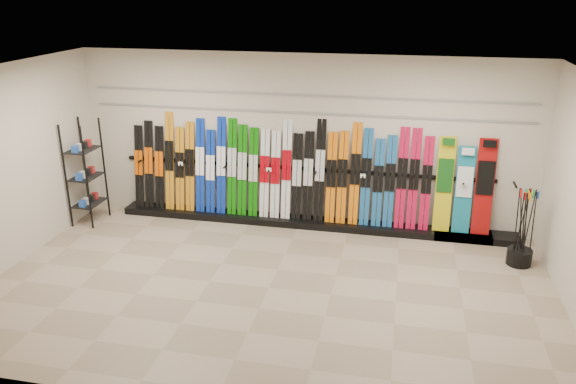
# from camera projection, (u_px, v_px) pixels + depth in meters

# --- Properties ---
(floor) EXTENTS (8.00, 8.00, 0.00)m
(floor) POSITION_uv_depth(u_px,v_px,m) (269.00, 288.00, 8.00)
(floor) COLOR gray
(floor) RESTS_ON ground
(back_wall) EXTENTS (8.00, 0.00, 8.00)m
(back_wall) POSITION_uv_depth(u_px,v_px,m) (302.00, 141.00, 9.77)
(back_wall) COLOR beige
(back_wall) RESTS_ON floor
(left_wall) EXTENTS (0.00, 5.00, 5.00)m
(left_wall) POSITION_uv_depth(u_px,v_px,m) (4.00, 170.00, 8.25)
(left_wall) COLOR beige
(left_wall) RESTS_ON floor
(ceiling) EXTENTS (8.00, 8.00, 0.00)m
(ceiling) POSITION_uv_depth(u_px,v_px,m) (266.00, 76.00, 6.95)
(ceiling) COLOR silver
(ceiling) RESTS_ON back_wall
(ski_rack_base) EXTENTS (8.00, 0.40, 0.12)m
(ski_rack_base) POSITION_uv_depth(u_px,v_px,m) (311.00, 223.00, 10.02)
(ski_rack_base) COLOR black
(ski_rack_base) RESTS_ON floor
(skis) EXTENTS (5.39, 0.30, 1.82)m
(skis) POSITION_uv_depth(u_px,v_px,m) (276.00, 172.00, 9.92)
(skis) COLOR black
(skis) RESTS_ON ski_rack_base
(snowboards) EXTENTS (0.93, 0.25, 1.61)m
(snowboards) POSITION_uv_depth(u_px,v_px,m) (465.00, 187.00, 9.31)
(snowboards) COLOR gold
(snowboards) RESTS_ON ski_rack_base
(accessory_rack) EXTENTS (0.40, 0.60, 1.86)m
(accessory_rack) POSITION_uv_depth(u_px,v_px,m) (85.00, 173.00, 9.94)
(accessory_rack) COLOR black
(accessory_rack) RESTS_ON floor
(pole_bin) EXTENTS (0.37, 0.37, 0.25)m
(pole_bin) POSITION_uv_depth(u_px,v_px,m) (519.00, 257.00, 8.63)
(pole_bin) COLOR black
(pole_bin) RESTS_ON floor
(ski_poles) EXTENTS (0.29, 0.24, 1.18)m
(ski_poles) POSITION_uv_depth(u_px,v_px,m) (524.00, 227.00, 8.50)
(ski_poles) COLOR black
(ski_poles) RESTS_ON pole_bin
(slatwall_rail_0) EXTENTS (7.60, 0.02, 0.03)m
(slatwall_rail_0) POSITION_uv_depth(u_px,v_px,m) (302.00, 113.00, 9.57)
(slatwall_rail_0) COLOR gray
(slatwall_rail_0) RESTS_ON back_wall
(slatwall_rail_1) EXTENTS (7.60, 0.02, 0.03)m
(slatwall_rail_1) POSITION_uv_depth(u_px,v_px,m) (302.00, 95.00, 9.47)
(slatwall_rail_1) COLOR gray
(slatwall_rail_1) RESTS_ON back_wall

